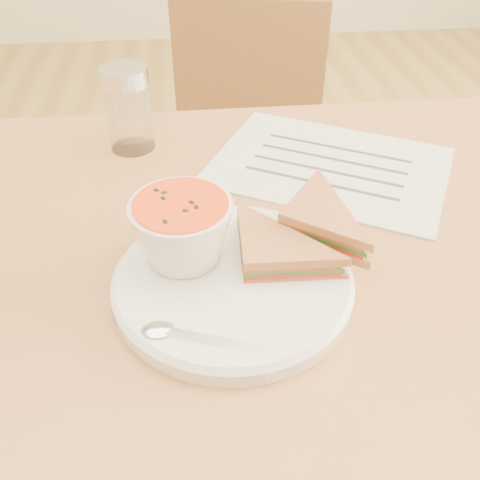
{
  "coord_description": "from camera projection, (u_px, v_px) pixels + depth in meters",
  "views": [
    {
      "loc": [
        -0.02,
        -0.51,
        1.16
      ],
      "look_at": [
        0.03,
        -0.07,
        0.8
      ],
      "focal_mm": 40.0,
      "sensor_mm": 36.0,
      "label": 1
    }
  ],
  "objects": [
    {
      "name": "plate",
      "position": [
        233.0,
        282.0,
        0.57
      ],
      "size": [
        0.3,
        0.3,
        0.02
      ],
      "primitive_type": null,
      "rotation": [
        0.0,
        0.0,
        0.17
      ],
      "color": "white",
      "rests_on": "dining_table"
    },
    {
      "name": "sandwich_half_b",
      "position": [
        277.0,
        226.0,
        0.59
      ],
      "size": [
        0.15,
        0.15,
        0.03
      ],
      "primitive_type": null,
      "rotation": [
        0.0,
        0.0,
        -0.63
      ],
      "color": "#C17644",
      "rests_on": "plate"
    },
    {
      "name": "sandwich_half_a",
      "position": [
        244.0,
        276.0,
        0.55
      ],
      "size": [
        0.12,
        0.12,
        0.03
      ],
      "primitive_type": null,
      "rotation": [
        0.0,
        0.0,
        -0.04
      ],
      "color": "#C17644",
      "rests_on": "plate"
    },
    {
      "name": "soup_bowl",
      "position": [
        183.0,
        234.0,
        0.57
      ],
      "size": [
        0.13,
        0.13,
        0.08
      ],
      "primitive_type": null,
      "rotation": [
        0.0,
        0.0,
        0.27
      ],
      "color": "white",
      "rests_on": "plate"
    },
    {
      "name": "dining_table",
      "position": [
        218.0,
        412.0,
        0.89
      ],
      "size": [
        1.0,
        0.7,
        0.75
      ],
      "primitive_type": null,
      "color": "brown",
      "rests_on": "floor"
    },
    {
      "name": "spoon",
      "position": [
        208.0,
        340.0,
        0.5
      ],
      "size": [
        0.17,
        0.09,
        0.01
      ],
      "primitive_type": null,
      "rotation": [
        0.0,
        0.0,
        -0.34
      ],
      "color": "silver",
      "rests_on": "plate"
    },
    {
      "name": "chair_far",
      "position": [
        243.0,
        193.0,
        1.32
      ],
      "size": [
        0.43,
        0.43,
        0.83
      ],
      "primitive_type": null,
      "rotation": [
        0.0,
        0.0,
        2.96
      ],
      "color": "brown",
      "rests_on": "floor"
    },
    {
      "name": "paper_menu",
      "position": [
        329.0,
        166.0,
        0.77
      ],
      "size": [
        0.4,
        0.37,
        0.0
      ],
      "primitive_type": null,
      "rotation": [
        0.0,
        0.0,
        -0.5
      ],
      "color": "silver",
      "rests_on": "dining_table"
    },
    {
      "name": "condiment_shaker",
      "position": [
        128.0,
        109.0,
        0.78
      ],
      "size": [
        0.08,
        0.08,
        0.12
      ],
      "primitive_type": null,
      "rotation": [
        0.0,
        0.0,
        -0.21
      ],
      "color": "silver",
      "rests_on": "dining_table"
    }
  ]
}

